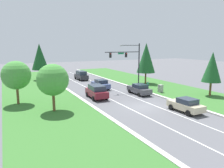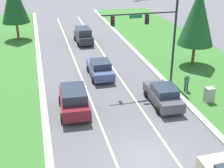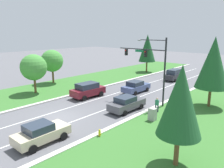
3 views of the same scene
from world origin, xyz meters
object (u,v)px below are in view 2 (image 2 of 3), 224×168
(charcoal_suv, at_px, (83,35))
(conifer_far_right_tree, at_px, (198,16))
(traffic_signal_mast, at_px, (155,28))
(burgundy_suv, at_px, (74,100))
(utility_cabinet, at_px, (209,95))
(graphite_sedan, at_px, (163,95))
(pedestrian, at_px, (187,82))
(slate_blue_sedan, at_px, (100,68))
(conifer_mid_left_tree, at_px, (14,0))

(charcoal_suv, distance_m, conifer_far_right_tree, 15.29)
(traffic_signal_mast, xyz_separation_m, charcoal_suv, (-4.04, 14.41, -4.29))
(burgundy_suv, height_order, utility_cabinet, burgundy_suv)
(utility_cabinet, height_order, conifer_far_right_tree, conifer_far_right_tree)
(utility_cabinet, relative_size, conifer_far_right_tree, 0.16)
(graphite_sedan, distance_m, pedestrian, 3.34)
(slate_blue_sedan, bearing_deg, graphite_sedan, -60.95)
(utility_cabinet, bearing_deg, conifer_mid_left_tree, 124.68)
(graphite_sedan, relative_size, conifer_mid_left_tree, 0.58)
(burgundy_suv, bearing_deg, pedestrian, 9.33)
(slate_blue_sedan, distance_m, burgundy_suv, 7.17)
(traffic_signal_mast, distance_m, burgundy_suv, 9.38)
(charcoal_suv, height_order, graphite_sedan, charcoal_suv)
(traffic_signal_mast, distance_m, graphite_sedan, 5.93)
(pedestrian, relative_size, conifer_mid_left_tree, 0.21)
(traffic_signal_mast, distance_m, pedestrian, 5.40)
(utility_cabinet, bearing_deg, conifer_far_right_tree, 71.59)
(conifer_far_right_tree, bearing_deg, pedestrian, -121.91)
(slate_blue_sedan, distance_m, pedestrian, 8.36)
(burgundy_suv, height_order, pedestrian, burgundy_suv)
(slate_blue_sedan, bearing_deg, charcoal_suv, 89.40)
(traffic_signal_mast, bearing_deg, burgundy_suv, -156.48)
(burgundy_suv, distance_m, pedestrian, 10.05)
(conifer_far_right_tree, bearing_deg, charcoal_suv, 132.62)
(slate_blue_sedan, relative_size, graphite_sedan, 0.99)
(charcoal_suv, relative_size, conifer_mid_left_tree, 0.57)
(pedestrian, bearing_deg, conifer_mid_left_tree, -68.32)
(conifer_far_right_tree, distance_m, conifer_mid_left_tree, 23.23)
(burgundy_suv, bearing_deg, charcoal_suv, 81.11)
(conifer_far_right_tree, bearing_deg, utility_cabinet, -108.41)
(slate_blue_sedan, relative_size, conifer_far_right_tree, 0.57)
(traffic_signal_mast, xyz_separation_m, burgundy_suv, (-7.65, -3.33, -4.28))
(charcoal_suv, relative_size, graphite_sedan, 0.98)
(burgundy_suv, relative_size, utility_cabinet, 3.62)
(graphite_sedan, relative_size, utility_cabinet, 3.59)
(traffic_signal_mast, xyz_separation_m, pedestrian, (2.33, -2.16, -4.36))
(burgundy_suv, xyz_separation_m, utility_cabinet, (10.88, -1.15, -0.37))
(conifer_mid_left_tree, bearing_deg, burgundy_suv, -77.65)
(conifer_far_right_tree, bearing_deg, traffic_signal_mast, -148.70)
(utility_cabinet, distance_m, conifer_far_right_tree, 9.66)
(conifer_mid_left_tree, bearing_deg, pedestrian, -53.97)
(pedestrian, xyz_separation_m, conifer_far_right_tree, (3.58, 5.75, 4.31))
(charcoal_suv, height_order, conifer_far_right_tree, conifer_far_right_tree)
(conifer_far_right_tree, bearing_deg, burgundy_suv, -152.96)
(utility_cabinet, relative_size, pedestrian, 0.78)
(pedestrian, bearing_deg, traffic_signal_mast, -57.11)
(pedestrian, bearing_deg, charcoal_suv, -83.31)
(conifer_mid_left_tree, bearing_deg, utility_cabinet, -55.32)
(slate_blue_sedan, height_order, pedestrian, same)
(slate_blue_sedan, height_order, charcoal_suv, charcoal_suv)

